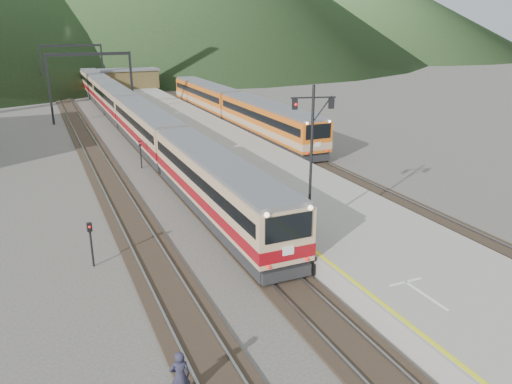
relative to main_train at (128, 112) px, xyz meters
name	(u,v)px	position (x,y,z in m)	size (l,w,h in m)	color
track_main	(146,145)	(0.00, -8.32, -1.84)	(2.60, 200.00, 0.23)	black
track_far	(92,150)	(-5.00, -8.32, -1.84)	(2.60, 200.00, 0.23)	black
track_second	(255,135)	(11.50, -8.32, -1.84)	(2.60, 200.00, 0.23)	black
platform	(208,140)	(5.60, -10.32, -1.41)	(8.00, 100.00, 1.00)	gray
gantry_near	(90,74)	(-2.85, 6.68, 3.67)	(9.55, 0.25, 8.00)	black
gantry_far	(72,60)	(-2.85, 31.68, 3.67)	(9.55, 0.25, 8.00)	black
station_shed	(129,78)	(5.60, 29.68, 0.66)	(9.40, 4.40, 3.10)	brown
main_train	(128,112)	(0.00, 0.00, 0.00)	(2.76, 75.63, 3.36)	tan
second_train	(233,108)	(11.50, -1.91, 0.02)	(2.79, 38.08, 3.41)	#CA5C15
signal_mast	(312,145)	(2.85, -34.68, 3.60)	(2.14, 0.71, 7.43)	black
short_signal_b	(140,151)	(-2.00, -16.02, -0.45)	(0.24, 0.19, 2.27)	black
short_signal_c	(91,239)	(-7.72, -32.33, -0.45)	(0.25, 0.20, 2.27)	black
worker	(180,376)	(-6.34, -42.84, -1.03)	(0.64, 0.42, 1.76)	#232233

